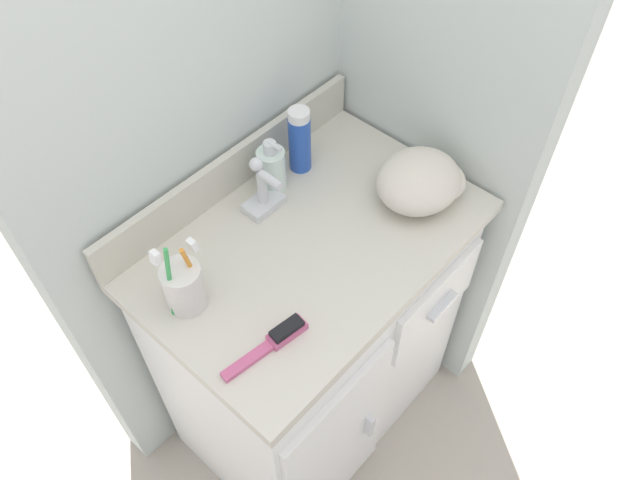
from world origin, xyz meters
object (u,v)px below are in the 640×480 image
soap_dispenser (272,169)px  shaving_cream_can (300,140)px  hairbrush (276,339)px  hand_towel (423,181)px  toothbrush_cup (184,286)px

soap_dispenser → shaving_cream_can: bearing=-0.5°
hairbrush → hand_towel: bearing=10.6°
soap_dispenser → hairbrush: 0.41m
toothbrush_cup → shaving_cream_can: size_ratio=1.19×
soap_dispenser → shaving_cream_can: 0.09m
shaving_cream_can → hairbrush: bearing=-142.5°
toothbrush_cup → soap_dispenser: toothbrush_cup is taller
shaving_cream_can → hand_towel: (0.11, -0.27, -0.03)m
soap_dispenser → shaving_cream_can: size_ratio=0.85×
hand_towel → soap_dispenser: bearing=127.1°
soap_dispenser → hand_towel: size_ratio=0.68×
soap_dispenser → hand_towel: 0.34m
toothbrush_cup → hand_towel: bearing=-17.5°
hairbrush → shaving_cream_can: bearing=45.6°
toothbrush_cup → hand_towel: (0.54, -0.17, -0.01)m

